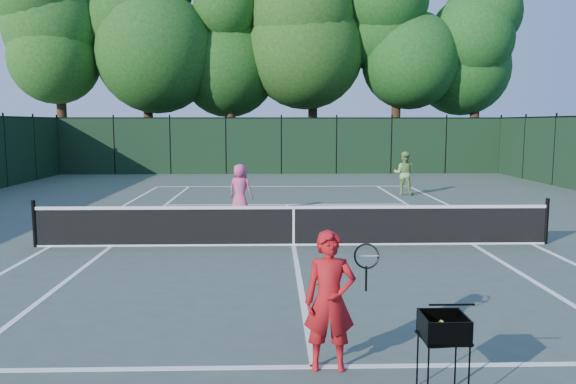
{
  "coord_description": "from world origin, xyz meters",
  "views": [
    {
      "loc": [
        -0.47,
        -12.49,
        2.77
      ],
      "look_at": [
        -0.1,
        1.0,
        1.1
      ],
      "focal_mm": 35.0,
      "sensor_mm": 36.0,
      "label": 1
    }
  ],
  "objects_px": {
    "player_green": "(404,173)",
    "ball_hopper": "(444,328)",
    "player_pink": "(240,189)",
    "coach": "(330,301)",
    "loose_ball_midcourt": "(315,283)"
  },
  "relations": [
    {
      "from": "player_green",
      "to": "ball_hopper",
      "type": "bearing_deg",
      "value": 96.77
    },
    {
      "from": "player_pink",
      "to": "player_green",
      "type": "xyz_separation_m",
      "value": [
        6.03,
        4.55,
        0.06
      ]
    },
    {
      "from": "coach",
      "to": "ball_hopper",
      "type": "height_order",
      "value": "coach"
    },
    {
      "from": "player_green",
      "to": "coach",
      "type": "bearing_deg",
      "value": 92.46
    },
    {
      "from": "player_pink",
      "to": "player_green",
      "type": "bearing_deg",
      "value": -118.55
    },
    {
      "from": "ball_hopper",
      "to": "loose_ball_midcourt",
      "type": "relative_size",
      "value": 12.51
    },
    {
      "from": "player_pink",
      "to": "player_green",
      "type": "distance_m",
      "value": 7.56
    },
    {
      "from": "loose_ball_midcourt",
      "to": "ball_hopper",
      "type": "bearing_deg",
      "value": -75.82
    },
    {
      "from": "loose_ball_midcourt",
      "to": "coach",
      "type": "bearing_deg",
      "value": -91.52
    },
    {
      "from": "player_pink",
      "to": "ball_hopper",
      "type": "relative_size",
      "value": 1.81
    },
    {
      "from": "coach",
      "to": "player_pink",
      "type": "xyz_separation_m",
      "value": [
        -1.62,
        10.76,
        -0.02
      ]
    },
    {
      "from": "coach",
      "to": "ball_hopper",
      "type": "relative_size",
      "value": 1.86
    },
    {
      "from": "player_pink",
      "to": "ball_hopper",
      "type": "distance_m",
      "value": 11.73
    },
    {
      "from": "player_pink",
      "to": "player_green",
      "type": "height_order",
      "value": "player_green"
    },
    {
      "from": "player_green",
      "to": "loose_ball_midcourt",
      "type": "bearing_deg",
      "value": 88.76
    }
  ]
}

